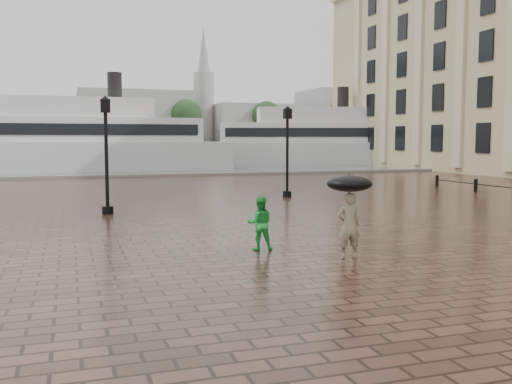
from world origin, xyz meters
TOP-DOWN VIEW (x-y plane):
  - ground at (0.00, 0.00)m, footprint 300.00×300.00m
  - harbour_water at (0.00, 92.00)m, footprint 240.00×240.00m
  - quay_edge at (0.00, 32.00)m, footprint 80.00×0.60m
  - far_shore at (0.00, 160.00)m, footprint 300.00×60.00m
  - distant_skyline at (48.14, 150.00)m, footprint 102.50×22.00m
  - far_trees at (0.00, 138.00)m, footprint 188.00×8.00m
  - street_lamps at (-5.00, 15.33)m, footprint 15.44×12.44m
  - adult_pedestrian at (-0.98, -0.35)m, footprint 0.65×0.49m
  - child_pedestrian at (-2.69, 1.30)m, footprint 0.78×0.67m
  - ferry_near at (-6.48, 42.42)m, footprint 27.74×7.01m
  - ferry_far at (19.33, 47.39)m, footprint 27.62×13.10m
  - umbrella at (-0.98, -0.35)m, footprint 1.10×1.10m

SIDE VIEW (x-z plane):
  - ground at x=0.00m, z-range 0.00..0.00m
  - harbour_water at x=0.00m, z-range 0.00..0.00m
  - quay_edge at x=0.00m, z-range -0.15..0.15m
  - child_pedestrian at x=-2.69m, z-range 0.00..1.41m
  - adult_pedestrian at x=-0.98m, z-range 0.00..1.61m
  - far_shore at x=0.00m, z-range 0.00..2.00m
  - umbrella at x=-0.98m, z-range 1.26..2.38m
  - street_lamps at x=-5.00m, z-range 0.13..4.53m
  - ferry_far at x=19.33m, z-range -1.76..7.05m
  - ferry_near at x=-6.48m, z-range -1.81..7.26m
  - far_trees at x=0.00m, z-range 2.67..16.17m
  - distant_skyline at x=48.14m, z-range -7.05..25.95m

